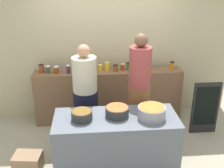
# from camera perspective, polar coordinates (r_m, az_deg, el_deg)

# --- Properties ---
(ground) EXTENTS (12.00, 12.00, 0.00)m
(ground) POSITION_cam_1_polar(r_m,az_deg,el_deg) (4.42, 0.40, -14.44)
(ground) COLOR #9E9781
(storefront_wall) EXTENTS (4.80, 0.12, 3.00)m
(storefront_wall) POSITION_cam_1_polar(r_m,az_deg,el_deg) (5.10, -1.07, 9.47)
(storefront_wall) COLOR tan
(storefront_wall) RESTS_ON ground
(display_shelf) EXTENTS (2.70, 0.36, 0.99)m
(display_shelf) POSITION_cam_1_polar(r_m,az_deg,el_deg) (5.11, -0.72, -2.48)
(display_shelf) COLOR brown
(display_shelf) RESTS_ON ground
(prep_table) EXTENTS (1.70, 0.70, 0.83)m
(prep_table) POSITION_cam_1_polar(r_m,az_deg,el_deg) (3.94, 0.83, -12.27)
(prep_table) COLOR #545C68
(prep_table) RESTS_ON ground
(preserve_jar_0) EXTENTS (0.09, 0.09, 0.15)m
(preserve_jar_0) POSITION_cam_1_polar(r_m,az_deg,el_deg) (4.98, -14.61, 3.17)
(preserve_jar_0) COLOR maroon
(preserve_jar_0) RESTS_ON display_shelf
(preserve_jar_1) EXTENTS (0.09, 0.09, 0.13)m
(preserve_jar_1) POSITION_cam_1_polar(r_m,az_deg,el_deg) (4.94, -13.32, 3.02)
(preserve_jar_1) COLOR #3B4734
(preserve_jar_1) RESTS_ON display_shelf
(preserve_jar_2) EXTENTS (0.09, 0.09, 0.12)m
(preserve_jar_2) POSITION_cam_1_polar(r_m,az_deg,el_deg) (4.90, -11.61, 2.96)
(preserve_jar_2) COLOR brown
(preserve_jar_2) RESTS_ON display_shelf
(preserve_jar_3) EXTENTS (0.07, 0.07, 0.15)m
(preserve_jar_3) POSITION_cam_1_polar(r_m,az_deg,el_deg) (4.84, -9.16, 3.08)
(preserve_jar_3) COLOR #412545
(preserve_jar_3) RESTS_ON display_shelf
(preserve_jar_4) EXTENTS (0.08, 0.08, 0.14)m
(preserve_jar_4) POSITION_cam_1_polar(r_m,az_deg,el_deg) (4.88, -7.44, 3.29)
(preserve_jar_4) COLOR olive
(preserve_jar_4) RESTS_ON display_shelf
(preserve_jar_5) EXTENTS (0.07, 0.07, 0.14)m
(preserve_jar_5) POSITION_cam_1_polar(r_m,az_deg,el_deg) (4.83, -5.89, 3.16)
(preserve_jar_5) COLOR orange
(preserve_jar_5) RESTS_ON display_shelf
(preserve_jar_6) EXTENTS (0.08, 0.08, 0.10)m
(preserve_jar_6) POSITION_cam_1_polar(r_m,az_deg,el_deg) (4.95, -2.47, 3.50)
(preserve_jar_6) COLOR gold
(preserve_jar_6) RESTS_ON display_shelf
(preserve_jar_7) EXTENTS (0.09, 0.09, 0.15)m
(preserve_jar_7) POSITION_cam_1_polar(r_m,az_deg,el_deg) (4.94, -1.05, 3.80)
(preserve_jar_7) COLOR yellow
(preserve_jar_7) RESTS_ON display_shelf
(preserve_jar_8) EXTENTS (0.08, 0.08, 0.12)m
(preserve_jar_8) POSITION_cam_1_polar(r_m,az_deg,el_deg) (4.88, 0.73, 3.36)
(preserve_jar_8) COLOR brown
(preserve_jar_8) RESTS_ON display_shelf
(preserve_jar_9) EXTENTS (0.07, 0.07, 0.12)m
(preserve_jar_9) POSITION_cam_1_polar(r_m,az_deg,el_deg) (4.95, 2.21, 3.60)
(preserve_jar_9) COLOR #BB2D0C
(preserve_jar_9) RESTS_ON display_shelf
(preserve_jar_10) EXTENTS (0.08, 0.08, 0.14)m
(preserve_jar_10) POSITION_cam_1_polar(r_m,az_deg,el_deg) (4.95, 3.49, 3.71)
(preserve_jar_10) COLOR #365D20
(preserve_jar_10) RESTS_ON display_shelf
(preserve_jar_11) EXTENTS (0.09, 0.09, 0.14)m
(preserve_jar_11) POSITION_cam_1_polar(r_m,az_deg,el_deg) (5.05, 7.63, 3.95)
(preserve_jar_11) COLOR #5A2C44
(preserve_jar_11) RESTS_ON display_shelf
(preserve_jar_12) EXTENTS (0.07, 0.07, 0.13)m
(preserve_jar_12) POSITION_cam_1_polar(r_m,az_deg,el_deg) (5.14, 12.49, 3.89)
(preserve_jar_12) COLOR orange
(preserve_jar_12) RESTS_ON display_shelf
(cooking_pot_left) EXTENTS (0.28, 0.28, 0.13)m
(cooking_pot_left) POSITION_cam_1_polar(r_m,az_deg,el_deg) (3.66, -6.36, -6.55)
(cooking_pot_left) COLOR #2D2D2D
(cooking_pot_left) RESTS_ON prep_table
(cooking_pot_center) EXTENTS (0.32, 0.32, 0.14)m
(cooking_pot_center) POSITION_cam_1_polar(r_m,az_deg,el_deg) (3.72, 1.07, -5.80)
(cooking_pot_center) COLOR #2D2D2D
(cooking_pot_center) RESTS_ON prep_table
(cooking_pot_right) EXTENTS (0.38, 0.38, 0.17)m
(cooking_pot_right) POSITION_cam_1_polar(r_m,az_deg,el_deg) (3.71, 8.33, -5.90)
(cooking_pot_right) COLOR gray
(cooking_pot_right) RESTS_ON prep_table
(cook_with_tongs) EXTENTS (0.40, 0.40, 1.66)m
(cook_with_tongs) POSITION_cam_1_polar(r_m,az_deg,el_deg) (4.39, -5.57, -3.37)
(cook_with_tongs) COLOR black
(cook_with_tongs) RESTS_ON ground
(cook_in_cap) EXTENTS (0.35, 0.35, 1.84)m
(cook_in_cap) POSITION_cam_1_polar(r_m,az_deg,el_deg) (4.29, 5.66, -2.66)
(cook_in_cap) COLOR brown
(cook_in_cap) RESTS_ON ground
(bread_crate) EXTENTS (0.42, 0.33, 0.27)m
(bread_crate) POSITION_cam_1_polar(r_m,az_deg,el_deg) (4.22, -17.21, -15.45)
(bread_crate) COLOR #8B6E51
(bread_crate) RESTS_ON ground
(chalkboard_sign) EXTENTS (0.47, 0.04, 0.95)m
(chalkboard_sign) POSITION_cam_1_polar(r_m,az_deg,el_deg) (4.96, 19.00, -4.79)
(chalkboard_sign) COLOR black
(chalkboard_sign) RESTS_ON ground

